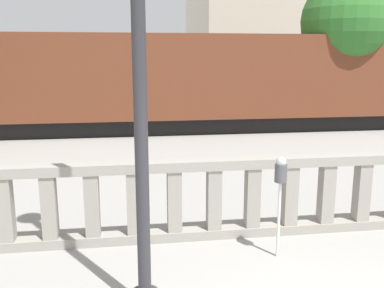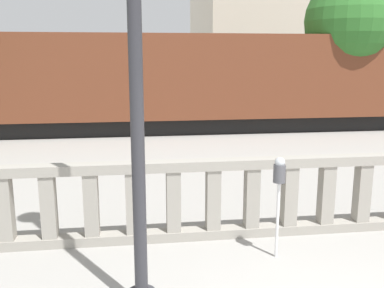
% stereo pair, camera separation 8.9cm
% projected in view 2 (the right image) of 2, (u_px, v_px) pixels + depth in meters
% --- Properties ---
extents(balustrade, '(17.60, 0.24, 1.18)m').
position_uv_depth(balustrade, '(271.00, 197.00, 6.34)').
color(balustrade, gray).
rests_on(balustrade, ground).
extents(parking_meter, '(0.16, 0.16, 1.37)m').
position_uv_depth(parking_meter, '(279.00, 179.00, 5.51)').
color(parking_meter, silver).
rests_on(parking_meter, ground).
extents(train_near, '(25.34, 3.00, 3.93)m').
position_uv_depth(train_near, '(177.00, 81.00, 15.17)').
color(train_near, black).
rests_on(train_near, ground).
extents(building_block, '(11.01, 9.07, 10.90)m').
position_uv_depth(building_block, '(286.00, 10.00, 27.01)').
color(building_block, beige).
rests_on(building_block, ground).
extents(tree_left, '(3.12, 3.12, 5.37)m').
position_uv_depth(tree_left, '(349.00, 22.00, 15.02)').
color(tree_left, '#4C3823').
rests_on(tree_left, ground).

